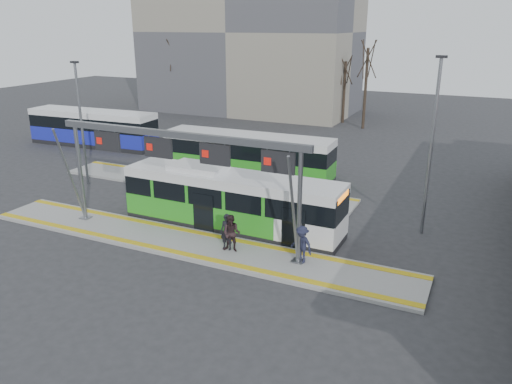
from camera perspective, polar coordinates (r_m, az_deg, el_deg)
ground at (r=23.97m, az=-7.93°, el=-5.98°), size 120.00×120.00×0.00m
platform_main at (r=23.94m, az=-7.94°, el=-5.82°), size 22.00×3.00×0.15m
platform_second at (r=32.25m, az=-6.25°, el=0.80°), size 20.00×3.00×0.15m
tactile_main at (r=23.91m, az=-7.95°, el=-5.63°), size 22.00×2.65×0.02m
tactile_second at (r=33.17m, az=-5.23°, el=1.49°), size 20.00×0.35×0.02m
gantry at (r=22.92m, az=-8.80°, el=4.24°), size 13.00×1.68×5.20m
apartment_block at (r=60.10m, az=-0.66°, el=18.05°), size 24.50×12.50×18.40m
hero_bus at (r=25.16m, az=-2.86°, el=-1.07°), size 11.44×2.48×3.14m
bg_bus_green at (r=33.76m, az=-0.97°, el=4.14°), size 11.74×2.82×2.92m
bg_bus_blue at (r=44.85m, az=-18.13°, el=6.93°), size 11.56×3.16×2.99m
passenger_a at (r=22.66m, az=-3.34°, el=-4.58°), size 0.65×0.46×1.69m
passenger_b at (r=22.45m, az=-2.80°, el=-4.75°), size 0.93×0.78×1.72m
passenger_c at (r=21.49m, az=5.22°, el=-5.98°), size 1.24×0.96×1.69m
tree_left at (r=53.13m, az=10.18°, el=13.53°), size 1.40×1.40×7.09m
tree_mid at (r=50.30m, az=12.63°, el=14.55°), size 1.40×1.40×8.77m
tree_far at (r=58.98m, az=-9.27°, el=15.16°), size 1.40×1.40×8.56m
lamp_west at (r=33.54m, az=-19.36°, el=7.70°), size 0.50×0.25×7.77m
lamp_east at (r=24.97m, az=19.42°, el=5.16°), size 0.50×0.25×8.60m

